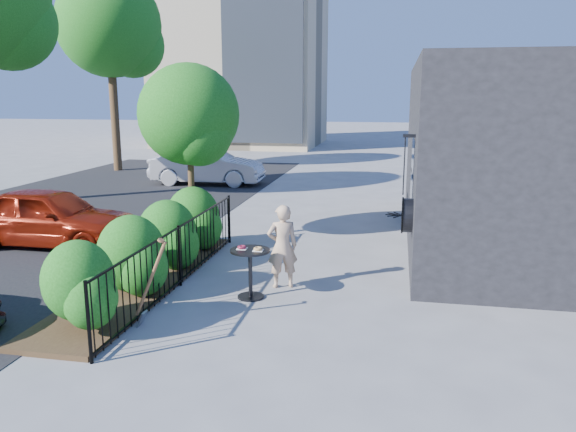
% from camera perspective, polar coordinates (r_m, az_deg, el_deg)
% --- Properties ---
extents(ground, '(120.00, 120.00, 0.00)m').
position_cam_1_polar(ground, '(9.78, -2.59, -7.63)').
color(ground, gray).
rests_on(ground, ground).
extents(shop_building, '(6.22, 9.00, 4.00)m').
position_cam_1_polar(shop_building, '(13.90, 24.89, 5.66)').
color(shop_building, black).
rests_on(shop_building, ground).
extents(fence, '(0.05, 6.05, 1.10)m').
position_cam_1_polar(fence, '(10.06, -10.98, -3.94)').
color(fence, black).
rests_on(fence, ground).
extents(planting_bed, '(1.30, 6.00, 0.08)m').
position_cam_1_polar(planting_bed, '(10.49, -14.43, -6.41)').
color(planting_bed, '#382616').
rests_on(planting_bed, ground).
extents(shrubs, '(1.10, 5.60, 1.24)m').
position_cam_1_polar(shrubs, '(10.34, -13.89, -2.82)').
color(shrubs, '#185613').
rests_on(shrubs, ground).
extents(patio_tree, '(2.20, 2.20, 3.94)m').
position_cam_1_polar(patio_tree, '(12.51, -9.81, 9.52)').
color(patio_tree, '#3F2B19').
rests_on(patio_tree, ground).
extents(street, '(9.00, 30.00, 0.01)m').
position_cam_1_polar(street, '(15.43, -25.89, -1.41)').
color(street, black).
rests_on(street, ground).
extents(street_tree_far, '(4.40, 4.40, 8.28)m').
position_cam_1_polar(street_tree_far, '(26.03, -17.61, 17.45)').
color(street_tree_far, '#3F2B19').
rests_on(street_tree_far, ground).
extents(cafe_table, '(0.66, 0.66, 0.89)m').
position_cam_1_polar(cafe_table, '(9.31, -3.86, -4.95)').
color(cafe_table, black).
rests_on(cafe_table, ground).
extents(woman, '(0.63, 0.52, 1.48)m').
position_cam_1_polar(woman, '(9.77, -0.58, -3.10)').
color(woman, tan).
rests_on(woman, ground).
extents(shovel, '(0.54, 0.18, 1.37)m').
position_cam_1_polar(shovel, '(8.41, -13.94, -7.05)').
color(shovel, brown).
rests_on(shovel, ground).
extents(car_red, '(3.89, 1.58, 1.32)m').
position_cam_1_polar(car_red, '(13.56, -23.06, -0.06)').
color(car_red, maroon).
rests_on(car_red, ground).
extents(car_silver, '(4.24, 1.62, 1.38)m').
position_cam_1_polar(car_silver, '(21.27, -8.21, 5.04)').
color(car_silver, '#AFAEB3').
rests_on(car_silver, ground).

